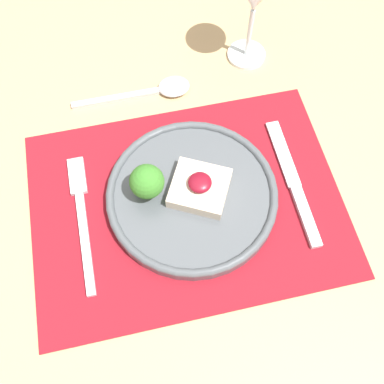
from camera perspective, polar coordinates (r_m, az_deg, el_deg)
The scene contains 7 objects.
ground_plane at distance 1.35m, azimuth -0.34°, elevation -14.68°, with size 8.00×8.00×0.00m, color gray.
dining_table at distance 0.73m, azimuth -0.62°, elevation -4.19°, with size 1.57×0.98×0.73m.
placemat at distance 0.65m, azimuth -0.69°, elevation -1.45°, with size 0.45×0.33×0.00m, color maroon.
dinner_plate at distance 0.64m, azimuth -0.26°, elevation -0.18°, with size 0.25×0.25×0.08m.
fork at distance 0.66m, azimuth -13.84°, elevation -2.48°, with size 0.02×0.21×0.01m.
knife at distance 0.67m, azimuth 13.05°, elevation 0.35°, with size 0.02×0.21×0.01m.
spoon at distance 0.76m, azimuth -4.00°, elevation 12.90°, with size 0.20×0.04×0.02m.
Camera 1 is at (-0.05, -0.27, 1.32)m, focal length 42.00 mm.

